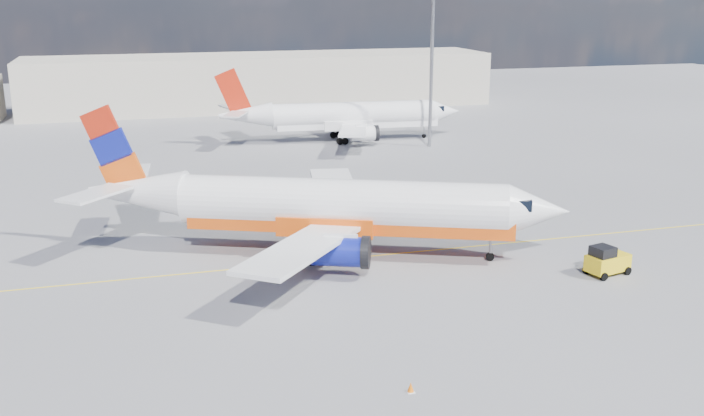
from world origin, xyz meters
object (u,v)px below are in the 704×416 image
object	(u,v)px
main_jet	(327,207)
gse_tug	(607,261)
second_jet	(346,116)
traffic_cone	(411,387)

from	to	relation	value
main_jet	gse_tug	xyz separation A→B (m)	(16.01, -8.85, -2.44)
second_jet	traffic_cone	bearing A→B (deg)	-98.64
second_jet	traffic_cone	distance (m)	61.14
second_jet	gse_tug	size ratio (longest dim) A/B	9.85
second_jet	gse_tug	distance (m)	48.88
main_jet	traffic_cone	bearing A→B (deg)	-69.96
gse_tug	traffic_cone	bearing A→B (deg)	-161.42
main_jet	second_jet	distance (m)	41.78
main_jet	gse_tug	world-z (taller)	main_jet
main_jet	second_jet	xyz separation A→B (m)	(12.50, 39.86, -0.38)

